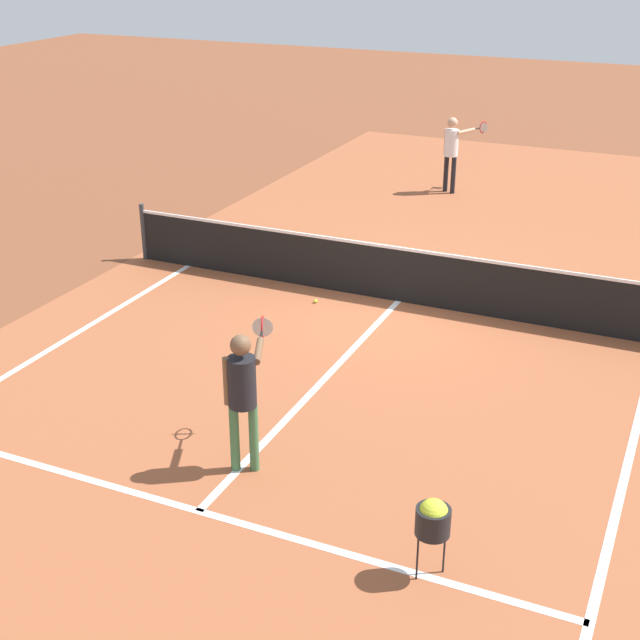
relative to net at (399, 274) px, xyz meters
The scene contains 10 objects.
ground_plane 0.49m from the net, ahead, with size 60.00×60.00×0.00m, color brown.
court_surface_inbounds 0.49m from the net, ahead, with size 10.62×24.40×0.00m, color #9E5433.
line_sideline_right 7.24m from the net, 55.34° to the right, with size 0.10×11.89×0.01m, color white.
line_service_near 6.42m from the net, 90.00° to the right, with size 8.22×0.10×0.01m, color white.
line_center_service 3.24m from the net, 90.00° to the right, with size 0.10×6.40×0.01m, color white.
net is the anchor object (origin of this frame).
player_near 5.48m from the net, 89.35° to the right, with size 0.52×1.21×1.72m.
player_far 6.89m from the net, 99.54° to the left, with size 0.84×1.09×1.75m.
ball_hopper 6.87m from the net, 67.87° to the right, with size 0.34×0.34×0.87m.
tennis_ball_near_net 1.47m from the net, 152.71° to the right, with size 0.07×0.07×0.07m, color #CCE033.
Camera 1 is at (4.44, -13.09, 5.80)m, focal length 50.02 mm.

